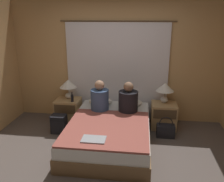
% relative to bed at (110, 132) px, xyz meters
% --- Properties ---
extents(ground_plane, '(16.00, 16.00, 0.00)m').
position_rel_bed_xyz_m(ground_plane, '(0.00, -0.65, -0.21)').
color(ground_plane, '#564C47').
extents(wall_back, '(4.54, 0.06, 2.50)m').
position_rel_bed_xyz_m(wall_back, '(0.00, 1.15, 1.04)').
color(wall_back, tan).
rests_on(wall_back, ground_plane).
extents(curtain_panel, '(2.33, 0.02, 2.09)m').
position_rel_bed_xyz_m(curtain_panel, '(0.00, 1.09, 0.83)').
color(curtain_panel, white).
rests_on(curtain_panel, ground_plane).
extents(bed, '(1.41, 2.07, 0.42)m').
position_rel_bed_xyz_m(bed, '(0.00, 0.00, 0.00)').
color(bed, brown).
rests_on(bed, ground_plane).
extents(nightstand_left, '(0.50, 0.46, 0.51)m').
position_rel_bed_xyz_m(nightstand_left, '(-0.99, 0.75, 0.05)').
color(nightstand_left, tan).
rests_on(nightstand_left, ground_plane).
extents(nightstand_right, '(0.50, 0.46, 0.51)m').
position_rel_bed_xyz_m(nightstand_right, '(0.99, 0.75, 0.05)').
color(nightstand_right, tan).
rests_on(nightstand_right, ground_plane).
extents(lamp_left, '(0.35, 0.35, 0.40)m').
position_rel_bed_xyz_m(lamp_left, '(-0.99, 0.83, 0.59)').
color(lamp_left, silver).
rests_on(lamp_left, nightstand_left).
extents(lamp_right, '(0.35, 0.35, 0.40)m').
position_rel_bed_xyz_m(lamp_right, '(0.99, 0.83, 0.59)').
color(lamp_right, silver).
rests_on(lamp_right, nightstand_right).
extents(pillow_left, '(0.49, 0.35, 0.12)m').
position_rel_bed_xyz_m(pillow_left, '(-0.31, 0.82, 0.27)').
color(pillow_left, silver).
rests_on(pillow_left, bed).
extents(pillow_right, '(0.49, 0.35, 0.12)m').
position_rel_bed_xyz_m(pillow_right, '(0.31, 0.82, 0.27)').
color(pillow_right, silver).
rests_on(pillow_right, bed).
extents(blanket_on_bed, '(1.35, 1.41, 0.03)m').
position_rel_bed_xyz_m(blanket_on_bed, '(0.00, -0.30, 0.23)').
color(blanket_on_bed, '#994C42').
rests_on(blanket_on_bed, bed).
extents(person_left_in_bed, '(0.34, 0.34, 0.60)m').
position_rel_bed_xyz_m(person_left_in_bed, '(-0.25, 0.44, 0.46)').
color(person_left_in_bed, '#38517A').
rests_on(person_left_in_bed, bed).
extents(person_right_in_bed, '(0.37, 0.37, 0.59)m').
position_rel_bed_xyz_m(person_right_in_bed, '(0.29, 0.44, 0.45)').
color(person_right_in_bed, black).
rests_on(person_right_in_bed, bed).
extents(beer_bottle_on_left_stand, '(0.06, 0.06, 0.20)m').
position_rel_bed_xyz_m(beer_bottle_on_left_stand, '(-0.86, 0.64, 0.38)').
color(beer_bottle_on_left_stand, black).
rests_on(beer_bottle_on_left_stand, nightstand_left).
extents(laptop_on_bed, '(0.35, 0.23, 0.02)m').
position_rel_bed_xyz_m(laptop_on_bed, '(-0.13, -0.75, 0.25)').
color(laptop_on_bed, '#9EA0A5').
rests_on(laptop_on_bed, blanket_on_bed).
extents(backpack_on_floor, '(0.28, 0.22, 0.36)m').
position_rel_bed_xyz_m(backpack_on_floor, '(-1.03, 0.25, -0.00)').
color(backpack_on_floor, black).
rests_on(backpack_on_floor, ground_plane).
extents(handbag_on_floor, '(0.33, 0.19, 0.40)m').
position_rel_bed_xyz_m(handbag_on_floor, '(1.01, 0.35, -0.08)').
color(handbag_on_floor, black).
rests_on(handbag_on_floor, ground_plane).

